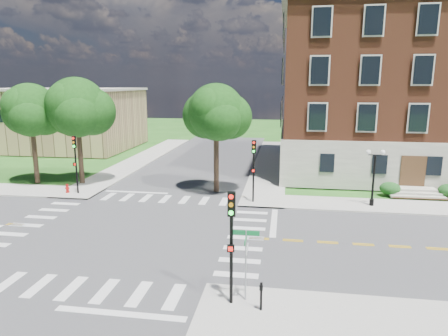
# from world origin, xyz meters

# --- Properties ---
(ground) EXTENTS (160.00, 160.00, 0.00)m
(ground) POSITION_xyz_m (0.00, 0.00, 0.00)
(ground) COLOR #215818
(ground) RESTS_ON ground
(road_ew) EXTENTS (90.00, 12.00, 0.01)m
(road_ew) POSITION_xyz_m (0.00, 0.00, 0.01)
(road_ew) COLOR #3D3D3F
(road_ew) RESTS_ON ground
(road_ns) EXTENTS (12.00, 90.00, 0.01)m
(road_ns) POSITION_xyz_m (0.00, 0.00, 0.01)
(road_ns) COLOR #3D3D3F
(road_ns) RESTS_ON ground
(sidewalk_ne) EXTENTS (34.00, 34.00, 0.12)m
(sidewalk_ne) POSITION_xyz_m (15.38, 15.38, 0.06)
(sidewalk_ne) COLOR #9E9B93
(sidewalk_ne) RESTS_ON ground
(sidewalk_nw) EXTENTS (34.00, 34.00, 0.12)m
(sidewalk_nw) POSITION_xyz_m (-15.38, 15.38, 0.06)
(sidewalk_nw) COLOR #9E9B93
(sidewalk_nw) RESTS_ON ground
(crosswalk_east) EXTENTS (2.20, 10.20, 0.02)m
(crosswalk_east) POSITION_xyz_m (7.20, 0.00, 0.00)
(crosswalk_east) COLOR silver
(crosswalk_east) RESTS_ON ground
(stop_bar_east) EXTENTS (0.40, 5.50, 0.00)m
(stop_bar_east) POSITION_xyz_m (8.80, 3.00, 0.00)
(stop_bar_east) COLOR silver
(stop_bar_east) RESTS_ON ground
(main_building) EXTENTS (30.60, 22.40, 16.50)m
(main_building) POSITION_xyz_m (24.00, 21.99, 8.34)
(main_building) COLOR #9A9788
(main_building) RESTS_ON ground
(secondary_building) EXTENTS (20.40, 15.40, 8.30)m
(secondary_building) POSITION_xyz_m (-22.00, 30.00, 4.28)
(secondary_building) COLOR #917150
(secondary_building) RESTS_ON ground
(tree_b) EXTENTS (4.71, 4.71, 9.02)m
(tree_b) POSITION_xyz_m (-13.05, 10.16, 6.75)
(tree_b) COLOR #322319
(tree_b) RESTS_ON ground
(tree_c) EXTENTS (5.31, 5.31, 9.55)m
(tree_c) POSITION_xyz_m (-8.95, 10.76, 6.99)
(tree_c) COLOR #322319
(tree_c) RESTS_ON ground
(tree_d) EXTENTS (4.66, 4.66, 9.01)m
(tree_d) POSITION_xyz_m (3.75, 9.73, 6.77)
(tree_d) COLOR #322319
(tree_d) RESTS_ON ground
(traffic_signal_se) EXTENTS (0.35, 0.39, 4.80)m
(traffic_signal_se) POSITION_xyz_m (7.33, -7.48, 3.19)
(traffic_signal_se) COLOR black
(traffic_signal_se) RESTS_ON ground
(traffic_signal_ne) EXTENTS (0.36, 0.41, 4.80)m
(traffic_signal_ne) POSITION_xyz_m (7.06, 7.19, 3.19)
(traffic_signal_ne) COLOR black
(traffic_signal_ne) RESTS_ON ground
(traffic_signal_nw) EXTENTS (0.38, 0.47, 4.80)m
(traffic_signal_nw) POSITION_xyz_m (-7.57, 7.42, 3.19)
(traffic_signal_nw) COLOR black
(traffic_signal_nw) RESTS_ON ground
(twin_lamp_west) EXTENTS (1.36, 0.36, 4.23)m
(twin_lamp_west) POSITION_xyz_m (15.94, 7.57, 2.52)
(twin_lamp_west) COLOR black
(twin_lamp_west) RESTS_ON ground
(street_sign_pole) EXTENTS (1.10, 1.10, 3.10)m
(street_sign_pole) POSITION_xyz_m (7.90, -7.15, 2.31)
(street_sign_pole) COLOR gray
(street_sign_pole) RESTS_ON ground
(push_button_post) EXTENTS (0.14, 0.21, 1.20)m
(push_button_post) POSITION_xyz_m (8.59, -7.86, 0.80)
(push_button_post) COLOR black
(push_button_post) RESTS_ON ground
(fire_hydrant) EXTENTS (0.35, 0.35, 0.75)m
(fire_hydrant) POSITION_xyz_m (-8.54, 7.47, 0.46)
(fire_hydrant) COLOR #AE110D
(fire_hydrant) RESTS_ON ground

